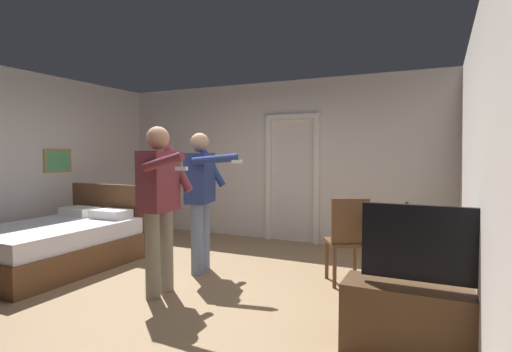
# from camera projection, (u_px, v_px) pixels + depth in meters

# --- Properties ---
(ground_plane) EXTENTS (6.34, 6.34, 0.00)m
(ground_plane) POSITION_uv_depth(u_px,v_px,m) (181.00, 284.00, 4.46)
(ground_plane) COLOR #997A56
(wall_back) EXTENTS (6.00, 0.12, 2.69)m
(wall_back) POSITION_uv_depth(u_px,v_px,m) (273.00, 161.00, 6.81)
(wall_back) COLOR silver
(wall_back) RESTS_ON ground_plane
(wall_left) EXTENTS (0.15, 5.49, 2.69)m
(wall_left) POSITION_uv_depth(u_px,v_px,m) (10.00, 163.00, 5.64)
(wall_left) COLOR silver
(wall_left) RESTS_ON ground_plane
(wall_right) EXTENTS (0.12, 5.49, 2.69)m
(wall_right) POSITION_uv_depth(u_px,v_px,m) (483.00, 170.00, 3.14)
(wall_right) COLOR silver
(wall_right) RESTS_ON ground_plane
(doorway_frame) EXTENTS (0.93, 0.08, 2.13)m
(doorway_frame) POSITION_uv_depth(u_px,v_px,m) (292.00, 169.00, 6.58)
(doorway_frame) COLOR white
(doorway_frame) RESTS_ON ground_plane
(bed) EXTENTS (1.42, 1.99, 1.02)m
(bed) POSITION_uv_depth(u_px,v_px,m) (58.00, 244.00, 5.14)
(bed) COLOR brown
(bed) RESTS_ON ground_plane
(tv_flatscreen) EXTENTS (1.21, 0.40, 1.11)m
(tv_flatscreen) POSITION_uv_depth(u_px,v_px,m) (429.00, 315.00, 2.83)
(tv_flatscreen) COLOR #4C331E
(tv_flatscreen) RESTS_ON ground_plane
(side_table) EXTENTS (0.59, 0.59, 0.70)m
(side_table) POSITION_uv_depth(u_px,v_px,m) (392.00, 250.00, 4.11)
(side_table) COLOR brown
(side_table) RESTS_ON ground_plane
(laptop) EXTENTS (0.33, 0.33, 0.17)m
(laptop) POSITION_uv_depth(u_px,v_px,m) (389.00, 224.00, 4.07)
(laptop) COLOR black
(laptop) RESTS_ON side_table
(bottle_on_table) EXTENTS (0.06, 0.06, 0.30)m
(bottle_on_table) POSITION_uv_depth(u_px,v_px,m) (407.00, 219.00, 3.96)
(bottle_on_table) COLOR #20402C
(bottle_on_table) RESTS_ON side_table
(wooden_chair) EXTENTS (0.57, 0.57, 0.99)m
(wooden_chair) POSITION_uv_depth(u_px,v_px,m) (348.00, 237.00, 4.41)
(wooden_chair) COLOR brown
(wooden_chair) RESTS_ON ground_plane
(person_blue_shirt) EXTENTS (0.66, 0.57, 1.76)m
(person_blue_shirt) POSITION_uv_depth(u_px,v_px,m) (160.00, 198.00, 4.09)
(person_blue_shirt) COLOR gray
(person_blue_shirt) RESTS_ON ground_plane
(person_striped_shirt) EXTENTS (0.83, 0.63, 1.73)m
(person_striped_shirt) POSITION_uv_depth(u_px,v_px,m) (201.00, 191.00, 4.89)
(person_striped_shirt) COLOR slate
(person_striped_shirt) RESTS_ON ground_plane
(suitcase_dark) EXTENTS (0.61, 0.32, 0.33)m
(suitcase_dark) POSITION_uv_depth(u_px,v_px,m) (147.00, 237.00, 6.24)
(suitcase_dark) COLOR #4C1919
(suitcase_dark) RESTS_ON ground_plane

